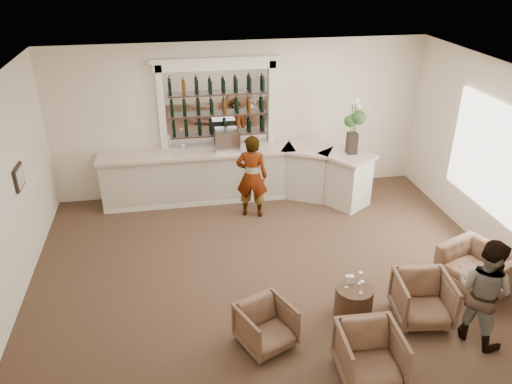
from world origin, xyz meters
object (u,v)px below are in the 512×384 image
Objects in this scene: bar_counter at (238,175)px; armchair_center at (370,355)px; guest at (484,291)px; cocktail_table at (353,301)px; armchair_left at (266,326)px; sommelier at (252,176)px; flower_vase at (354,123)px; armchair_far at (476,269)px; armchair_right at (423,299)px; espresso_machine at (228,140)px.

armchair_center is at bearing -79.94° from bar_counter.
guest is 1.86m from armchair_center.
cocktail_table is 0.80× the size of armchair_left.
bar_counter is at bearing -59.03° from sommelier.
flower_vase reaches higher than bar_counter.
guest is (2.69, -4.83, 0.23)m from bar_counter.
armchair_far is at bearing 8.61° from cocktail_table.
sommelier is 2.17× the size of armchair_right.
sommelier is at bearing -174.69° from flower_vase.
espresso_machine is at bearing 0.40° from guest.
flower_vase is at bearing -157.56° from sommelier.
guest is 5.73m from espresso_machine.
armchair_far is at bearing -61.18° from guest.
sommelier reaches higher than guest.
bar_counter is 4.84m from armchair_right.
cocktail_table is 4.53m from espresso_machine.
cocktail_table is at bearing 172.65° from armchair_right.
armchair_center is at bearing 73.63° from guest.
espresso_machine is at bearing 153.27° from bar_counter.
flower_vase reaches higher than armchair_far.
guest is 1.37× the size of flower_vase.
armchair_right is (0.96, -0.26, 0.11)m from cocktail_table.
flower_vase is (2.49, -0.64, 0.44)m from espresso_machine.
sommelier is 4.40m from armchair_far.
armchair_far is (1.23, 0.59, -0.03)m from armchair_right.
armchair_left is 0.88× the size of armchair_right.
sommelier is 4.79m from guest.
espresso_machine is at bearing -159.84° from armchair_far.
armchair_center is 0.68× the size of flower_vase.
bar_counter is 3.30× the size of sommelier.
armchair_left is 3.66m from armchair_far.
cocktail_table is at bearing 123.30° from sommelier.
armchair_right is 0.69× the size of flower_vase.
armchair_right is at bearing -92.90° from flower_vase.
guest reaches higher than armchair_left.
armchair_left is at bearing 52.81° from guest.
armchair_center is at bearing -134.84° from armchair_right.
bar_counter is 5.57× the size of armchair_far.
guest reaches higher than armchair_center.
bar_counter is 5.34m from armchair_center.
sommelier is at bearing -76.17° from bar_counter.
sommelier is 1.04m from espresso_machine.
armchair_center is (-0.22, -1.16, 0.11)m from cocktail_table.
armchair_center is 1.58× the size of espresso_machine.
armchair_far is (3.60, 0.70, 0.01)m from armchair_left.
armchair_right is (1.93, -3.60, -0.50)m from sommelier.
armchair_right is at bearing -14.94° from cocktail_table.
bar_counter is 0.81m from espresso_machine.
armchair_far is at bearing 153.52° from sommelier.
flower_vase is at bearing -24.75° from guest.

